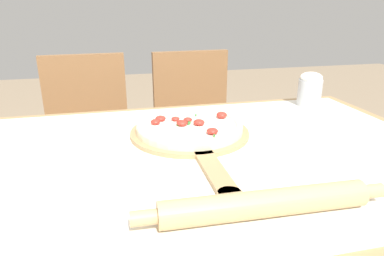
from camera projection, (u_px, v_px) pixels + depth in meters
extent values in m
cube|color=#A87F51|center=(179.00, 162.00, 0.85)|extent=(1.43, 0.88, 0.03)
cylinder|color=#A87F51|center=(314.00, 188.00, 1.47)|extent=(0.06, 0.06, 0.72)
cube|color=white|center=(179.00, 156.00, 0.84)|extent=(1.35, 0.80, 0.00)
cylinder|color=tan|center=(190.00, 132.00, 0.97)|extent=(0.33, 0.33, 0.01)
cube|color=tan|center=(214.00, 171.00, 0.74)|extent=(0.04, 0.21, 0.01)
cylinder|color=tan|center=(230.00, 195.00, 0.65)|extent=(0.05, 0.05, 0.01)
cylinder|color=beige|center=(190.00, 128.00, 0.96)|extent=(0.30, 0.30, 0.02)
torus|color=beige|center=(190.00, 125.00, 0.96)|extent=(0.30, 0.30, 0.02)
cylinder|color=white|center=(190.00, 125.00, 0.96)|extent=(0.26, 0.26, 0.00)
ellipsoid|color=red|center=(212.00, 131.00, 0.88)|extent=(0.03, 0.03, 0.02)
ellipsoid|color=red|center=(199.00, 122.00, 0.95)|extent=(0.03, 0.03, 0.02)
ellipsoid|color=red|center=(222.00, 115.00, 1.01)|extent=(0.03, 0.03, 0.02)
ellipsoid|color=red|center=(160.00, 118.00, 0.99)|extent=(0.03, 0.03, 0.01)
ellipsoid|color=red|center=(182.00, 123.00, 0.95)|extent=(0.03, 0.03, 0.02)
ellipsoid|color=red|center=(188.00, 120.00, 0.98)|extent=(0.03, 0.03, 0.01)
ellipsoid|color=red|center=(175.00, 119.00, 0.99)|extent=(0.02, 0.02, 0.01)
ellipsoid|color=red|center=(155.00, 122.00, 0.96)|extent=(0.03, 0.03, 0.01)
cube|color=#387533|center=(214.00, 136.00, 0.87)|extent=(0.01, 0.01, 0.01)
cube|color=#387533|center=(189.00, 123.00, 0.95)|extent=(0.01, 0.01, 0.01)
cube|color=#387533|center=(189.00, 123.00, 0.96)|extent=(0.01, 0.01, 0.01)
cube|color=#387533|center=(196.00, 115.00, 1.03)|extent=(0.01, 0.01, 0.01)
cube|color=#387533|center=(178.00, 124.00, 0.94)|extent=(0.01, 0.01, 0.01)
cylinder|color=tan|center=(265.00, 204.00, 0.59)|extent=(0.37, 0.06, 0.05)
cylinder|color=tan|center=(144.00, 218.00, 0.55)|extent=(0.05, 0.03, 0.03)
cylinder|color=tan|center=(371.00, 191.00, 0.63)|extent=(0.05, 0.03, 0.03)
cube|color=brown|center=(91.00, 160.00, 1.55)|extent=(0.42, 0.42, 0.02)
cube|color=brown|center=(86.00, 101.00, 1.64)|extent=(0.38, 0.05, 0.44)
cylinder|color=brown|center=(58.00, 229.00, 1.44)|extent=(0.04, 0.04, 0.43)
cylinder|color=brown|center=(134.00, 216.00, 1.53)|extent=(0.04, 0.04, 0.43)
cylinder|color=brown|center=(63.00, 191.00, 1.73)|extent=(0.04, 0.04, 0.43)
cylinder|color=brown|center=(127.00, 183.00, 1.82)|extent=(0.04, 0.04, 0.43)
cube|color=brown|center=(200.00, 150.00, 1.66)|extent=(0.41, 0.41, 0.02)
cube|color=brown|center=(191.00, 95.00, 1.75)|extent=(0.38, 0.05, 0.44)
cylinder|color=brown|center=(176.00, 213.00, 1.55)|extent=(0.04, 0.04, 0.43)
cylinder|color=brown|center=(241.00, 202.00, 1.63)|extent=(0.04, 0.04, 0.43)
cylinder|color=brown|center=(163.00, 180.00, 1.84)|extent=(0.04, 0.04, 0.43)
cylinder|color=brown|center=(219.00, 173.00, 1.92)|extent=(0.04, 0.04, 0.43)
cylinder|color=#B2B7BC|center=(309.00, 93.00, 1.23)|extent=(0.08, 0.08, 0.09)
ellipsoid|color=white|center=(311.00, 77.00, 1.22)|extent=(0.08, 0.08, 0.04)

